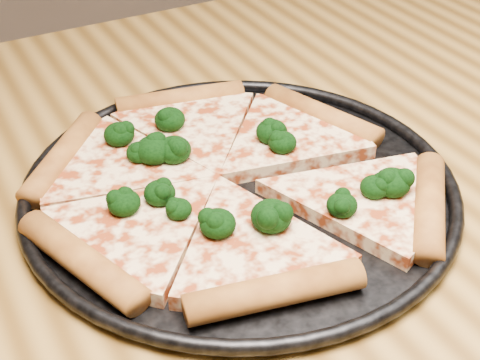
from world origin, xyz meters
name	(u,v)px	position (x,y,z in m)	size (l,w,h in m)	color
dining_table	(322,241)	(0.00, 0.00, 0.66)	(1.20, 0.90, 0.75)	olive
pizza_pan	(240,187)	(-0.10, 0.00, 0.76)	(0.40, 0.40, 0.02)	black
pizza	(225,178)	(-0.11, 0.01, 0.77)	(0.38, 0.37, 0.03)	#FFD89C
broccoli_florets	(223,169)	(-0.11, 0.01, 0.78)	(0.25, 0.23, 0.03)	black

